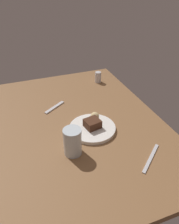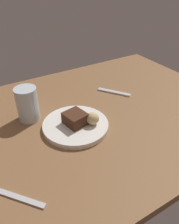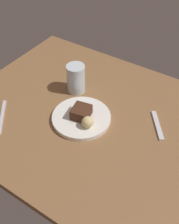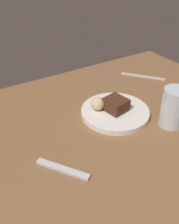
{
  "view_description": "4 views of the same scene",
  "coord_description": "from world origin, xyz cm",
  "views": [
    {
      "loc": [
        90.04,
        -28.18,
        72.91
      ],
      "look_at": [
        -0.27,
        5.66,
        7.85
      ],
      "focal_mm": 35.72,
      "sensor_mm": 36.0,
      "label": 1
    },
    {
      "loc": [
        37.23,
        60.88,
        52.8
      ],
      "look_at": [
        2.9,
        4.31,
        7.9
      ],
      "focal_mm": 36.42,
      "sensor_mm": 36.0,
      "label": 2
    },
    {
      "loc": [
        -35.08,
        64.87,
        80.07
      ],
      "look_at": [
        4.88,
        3.51,
        8.57
      ],
      "focal_mm": 43.55,
      "sensor_mm": 36.0,
      "label": 3
    },
    {
      "loc": [
        -35.37,
        -50.48,
        52.02
      ],
      "look_at": [
        -0.52,
        6.03,
        5.9
      ],
      "focal_mm": 39.69,
      "sensor_mm": 36.0,
      "label": 4
    }
  ],
  "objects": [
    {
      "name": "dining_table",
      "position": [
        0.0,
        0.0,
        1.5
      ],
      "size": [
        120.0,
        84.0,
        3.0
      ],
      "primitive_type": "cube",
      "color": "brown",
      "rests_on": "ground"
    },
    {
      "name": "dessert_plate",
      "position": [
        8.43,
        3.91,
        3.91
      ],
      "size": [
        23.17,
        23.17,
        1.82
      ],
      "primitive_type": "cylinder",
      "color": "white",
      "rests_on": "dining_table"
    },
    {
      "name": "chocolate_cake_slice",
      "position": [
        8.44,
        3.91,
        6.91
      ],
      "size": [
        7.96,
        8.34,
        4.18
      ],
      "primitive_type": "cube",
      "rotation": [
        0.0,
        0.0,
        1.76
      ],
      "color": "#472819",
      "rests_on": "dessert_plate"
    },
    {
      "name": "bread_roll",
      "position": [
        3.39,
        7.17,
        7.08
      ],
      "size": [
        4.52,
        4.52,
        4.52
      ],
      "primitive_type": "sphere",
      "color": "#DBC184",
      "rests_on": "dessert_plate"
    },
    {
      "name": "water_glass",
      "position": [
        20.49,
        -9.81,
        9.34
      ],
      "size": [
        7.89,
        7.89,
        12.69
      ],
      "primitive_type": "cylinder",
      "color": "silver",
      "rests_on": "dining_table"
    },
    {
      "name": "dessert_spoon",
      "position": [
        -18.13,
        -9.22,
        3.35
      ],
      "size": [
        10.1,
        13.31,
        0.7
      ],
      "primitive_type": "cube",
      "rotation": [
        0.0,
        0.0,
        5.32
      ],
      "color": "silver",
      "rests_on": "dining_table"
    },
    {
      "name": "butter_knife",
      "position": [
        35.59,
        20.28,
        3.25
      ],
      "size": [
        13.12,
        15.59,
        0.5
      ],
      "primitive_type": "cube",
      "rotation": [
        0.0,
        0.0,
        2.26
      ],
      "color": "silver",
      "rests_on": "dining_table"
    }
  ]
}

